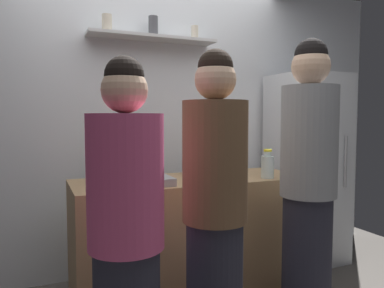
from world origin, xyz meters
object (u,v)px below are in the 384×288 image
object	(u,v)px
utensil_holder	(189,166)
wine_bottle_dark_glass	(129,162)
water_bottle_plastic	(268,166)
person_pink_top	(126,240)
baking_pan	(146,181)
person_brown_jacket	(215,213)
person_grey_hoodie	(308,187)
wine_bottle_green_glass	(101,168)
refrigerator	(306,168)

from	to	relation	value
utensil_holder	wine_bottle_dark_glass	bearing A→B (deg)	-175.76
water_bottle_plastic	person_pink_top	world-z (taller)	person_pink_top
utensil_holder	water_bottle_plastic	bearing A→B (deg)	-40.85
baking_pan	person_brown_jacket	bearing A→B (deg)	-71.80
water_bottle_plastic	person_grey_hoodie	xyz separation A→B (m)	(-0.01, -0.45, -0.08)
water_bottle_plastic	person_brown_jacket	size ratio (longest dim) A/B	0.13
utensil_holder	wine_bottle_green_glass	distance (m)	0.75
baking_pan	person_brown_jacket	size ratio (longest dim) A/B	0.20
refrigerator	person_pink_top	xyz separation A→B (m)	(-1.97, -1.15, -0.08)
water_bottle_plastic	person_brown_jacket	xyz separation A→B (m)	(-0.70, -0.54, -0.15)
water_bottle_plastic	person_grey_hoodie	size ratio (longest dim) A/B	0.12
wine_bottle_green_glass	water_bottle_plastic	world-z (taller)	wine_bottle_green_glass
utensil_holder	person_brown_jacket	world-z (taller)	person_brown_jacket
wine_bottle_dark_glass	person_brown_jacket	xyz separation A→B (m)	(0.24, -0.90, -0.18)
refrigerator	person_pink_top	world-z (taller)	refrigerator
refrigerator	wine_bottle_green_glass	distance (m)	1.99
utensil_holder	wine_bottle_green_glass	world-z (taller)	wine_bottle_green_glass
refrigerator	wine_bottle_dark_glass	world-z (taller)	refrigerator
person_grey_hoodie	person_pink_top	xyz separation A→B (m)	(-1.18, -0.19, -0.12)
refrigerator	water_bottle_plastic	bearing A→B (deg)	-147.06
baking_pan	person_brown_jacket	world-z (taller)	person_brown_jacket
wine_bottle_green_glass	utensil_holder	bearing A→B (deg)	18.69
wine_bottle_dark_glass	baking_pan	bearing A→B (deg)	-81.59
refrigerator	water_bottle_plastic	world-z (taller)	refrigerator
person_grey_hoodie	person_pink_top	distance (m)	1.20
person_brown_jacket	wine_bottle_green_glass	bearing A→B (deg)	-145.69
person_brown_jacket	person_pink_top	xyz separation A→B (m)	(-0.49, -0.11, -0.05)
person_pink_top	person_grey_hoodie	bearing A→B (deg)	46.99
person_brown_jacket	person_pink_top	world-z (taller)	person_brown_jacket
baking_pan	refrigerator	bearing A→B (deg)	14.76
person_grey_hoodie	baking_pan	bearing A→B (deg)	66.37
wine_bottle_dark_glass	person_brown_jacket	world-z (taller)	person_brown_jacket
person_pink_top	person_brown_jacket	bearing A→B (deg)	50.11
baking_pan	person_grey_hoodie	size ratio (longest dim) A/B	0.19
person_brown_jacket	wine_bottle_dark_glass	bearing A→B (deg)	-164.78
wine_bottle_green_glass	wine_bottle_dark_glass	bearing A→B (deg)	41.74
water_bottle_plastic	person_pink_top	xyz separation A→B (m)	(-1.19, -0.65, -0.20)
wine_bottle_green_glass	baking_pan	bearing A→B (deg)	-18.33
water_bottle_plastic	wine_bottle_dark_glass	bearing A→B (deg)	158.99
utensil_holder	person_brown_jacket	xyz separation A→B (m)	(-0.24, -0.93, -0.12)
wine_bottle_green_glass	person_grey_hoodie	xyz separation A→B (m)	(1.15, -0.61, -0.11)
water_bottle_plastic	baking_pan	bearing A→B (deg)	175.80
wine_bottle_dark_glass	refrigerator	bearing A→B (deg)	4.90
person_brown_jacket	person_pink_top	bearing A→B (deg)	-77.33
baking_pan	wine_bottle_green_glass	xyz separation A→B (m)	(-0.27, 0.09, 0.09)
wine_bottle_dark_glass	person_grey_hoodie	world-z (taller)	person_grey_hoodie
wine_bottle_green_glass	refrigerator	bearing A→B (deg)	10.22
water_bottle_plastic	utensil_holder	bearing A→B (deg)	139.15
baking_pan	utensil_holder	size ratio (longest dim) A/B	1.52
wine_bottle_dark_glass	person_pink_top	distance (m)	1.06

